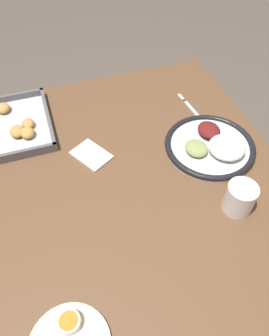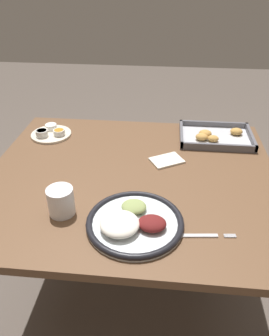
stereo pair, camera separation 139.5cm
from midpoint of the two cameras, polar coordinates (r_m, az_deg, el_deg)
The scene contains 8 objects.
ground_plane at distance 1.51m, azimuth 14.22°, elevation -41.69°, with size 8.00×8.00×0.00m, color #564C44.
dining_table at distance 0.95m, azimuth 19.96°, elevation -31.30°, with size 1.08×0.93×0.71m.
dinner_plate at distance 0.78m, azimuth 31.42°, elevation -44.71°, with size 0.29×0.29×0.05m.
fork at distance 0.87m, azimuth 47.28°, elevation -41.81°, with size 0.19×0.03×0.00m.
saucer_plate at distance 1.00m, azimuth -5.16°, elevation -13.01°, with size 0.18×0.18×0.04m.
baking_tray at distance 1.17m, azimuth 34.54°, elevation -12.06°, with size 0.31×0.23×0.04m.
drinking_cup at distance 0.70m, azimuth 7.08°, elevation -43.72°, with size 0.08×0.08×0.09m.
napkin at distance 0.96m, azimuth 27.96°, elevation -21.69°, with size 0.15×0.13×0.01m.
Camera 2 is at (0.11, -1.00, 1.39)m, focal length 35.00 mm.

